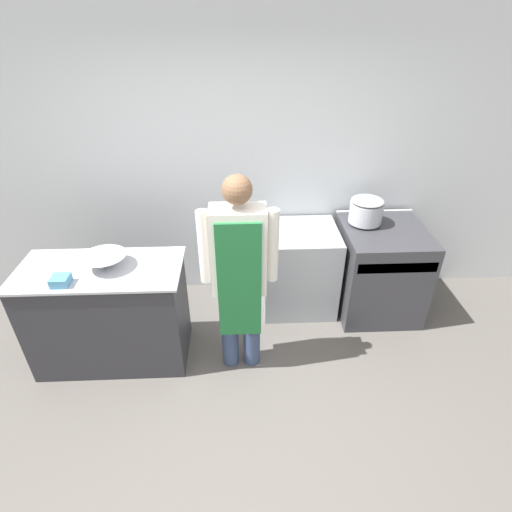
# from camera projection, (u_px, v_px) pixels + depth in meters

# --- Properties ---
(ground_plane) EXTENTS (14.00, 14.00, 0.00)m
(ground_plane) POSITION_uv_depth(u_px,v_px,m) (245.00, 459.00, 2.74)
(ground_plane) COLOR #5B5651
(wall_back) EXTENTS (8.00, 0.05, 2.70)m
(wall_back) POSITION_uv_depth(u_px,v_px,m) (238.00, 167.00, 3.79)
(wall_back) COLOR silver
(wall_back) RESTS_ON ground_plane
(prep_counter) EXTENTS (1.28, 0.62, 0.92)m
(prep_counter) POSITION_uv_depth(u_px,v_px,m) (110.00, 314.00, 3.33)
(prep_counter) COLOR #2D2D33
(prep_counter) RESTS_ON ground_plane
(stove) EXTENTS (0.76, 0.79, 0.91)m
(stove) POSITION_uv_depth(u_px,v_px,m) (379.00, 270.00, 3.91)
(stove) COLOR #38383D
(stove) RESTS_ON ground_plane
(fridge_unit) EXTENTS (0.71, 0.66, 0.85)m
(fridge_unit) POSITION_uv_depth(u_px,v_px,m) (299.00, 269.00, 3.97)
(fridge_unit) COLOR #93999E
(fridge_unit) RESTS_ON ground_plane
(person_cook) EXTENTS (0.58, 0.24, 1.71)m
(person_cook) POSITION_uv_depth(u_px,v_px,m) (239.00, 270.00, 2.99)
(person_cook) COLOR #38476B
(person_cook) RESTS_ON ground_plane
(mixing_bowl) EXTENTS (0.34, 0.34, 0.11)m
(mixing_bowl) POSITION_uv_depth(u_px,v_px,m) (105.00, 261.00, 3.08)
(mixing_bowl) COLOR #B2B5BC
(mixing_bowl) RESTS_ON prep_counter
(plastic_tub) EXTENTS (0.13, 0.13, 0.07)m
(plastic_tub) POSITION_uv_depth(u_px,v_px,m) (61.00, 281.00, 2.89)
(plastic_tub) COLOR teal
(plastic_tub) RESTS_ON prep_counter
(stock_pot) EXTENTS (0.31, 0.31, 0.24)m
(stock_pot) POSITION_uv_depth(u_px,v_px,m) (366.00, 210.00, 3.72)
(stock_pot) COLOR #B2B5BC
(stock_pot) RESTS_ON stove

